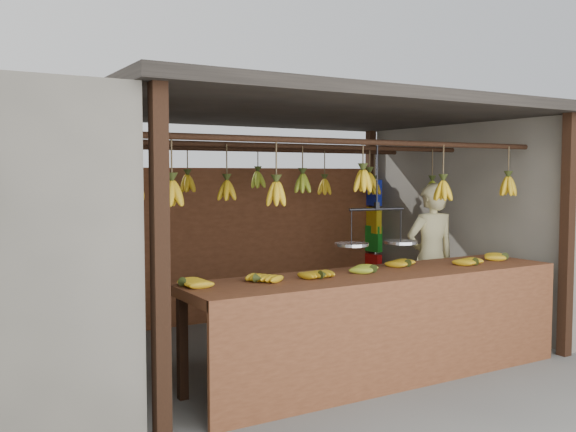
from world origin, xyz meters
TOP-DOWN VIEW (x-y plane):
  - ground at (0.00, 0.00)m, footprint 80.00×80.00m
  - stall at (0.00, 0.33)m, footprint 4.30×3.30m
  - neighbor_right at (3.60, 0.00)m, footprint 3.00×3.00m
  - counter at (0.06, -1.23)m, footprint 3.56×0.79m
  - hanging_bananas at (0.00, -0.01)m, footprint 3.61×2.23m
  - balance_scale at (0.12, -1.00)m, footprint 0.76×0.36m
  - vendor at (1.52, -0.18)m, footprint 0.64×0.47m
  - bag_bundles at (1.94, 1.35)m, footprint 0.08×0.26m

SIDE VIEW (x-z plane):
  - ground at x=0.00m, z-range 0.00..0.00m
  - counter at x=0.06m, z-range 0.23..1.19m
  - vendor at x=1.52m, z-range 0.00..1.63m
  - bag_bundles at x=1.94m, z-range 0.33..1.65m
  - neighbor_right at x=3.60m, z-range 0.00..2.30m
  - balance_scale at x=0.12m, z-range 0.74..1.62m
  - hanging_bananas at x=0.00m, z-range 1.41..1.80m
  - stall at x=0.00m, z-range 0.77..3.17m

